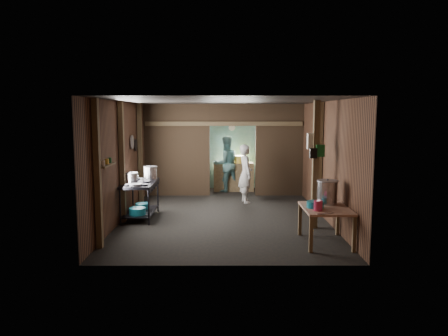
{
  "coord_description": "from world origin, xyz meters",
  "views": [
    {
      "loc": [
        -0.02,
        -9.84,
        2.34
      ],
      "look_at": [
        0.0,
        -0.2,
        1.1
      ],
      "focal_mm": 34.17,
      "sensor_mm": 36.0,
      "label": 1
    }
  ],
  "objects_px": {
    "stove_pot_large": "(151,173)",
    "pink_bucket": "(318,206)",
    "prep_table": "(325,225)",
    "stock_pot": "(327,193)",
    "gas_range": "(140,200)",
    "cook": "(246,174)",
    "yellow_tub": "(240,159)"
  },
  "relations": [
    {
      "from": "prep_table",
      "to": "pink_bucket",
      "type": "relative_size",
      "value": 6.21
    },
    {
      "from": "gas_range",
      "to": "cook",
      "type": "height_order",
      "value": "cook"
    },
    {
      "from": "gas_range",
      "to": "yellow_tub",
      "type": "bearing_deg",
      "value": 55.32
    },
    {
      "from": "stock_pot",
      "to": "pink_bucket",
      "type": "height_order",
      "value": "stock_pot"
    },
    {
      "from": "yellow_tub",
      "to": "stove_pot_large",
      "type": "bearing_deg",
      "value": -126.61
    },
    {
      "from": "prep_table",
      "to": "stove_pot_large",
      "type": "bearing_deg",
      "value": 146.55
    },
    {
      "from": "prep_table",
      "to": "yellow_tub",
      "type": "xyz_separation_m",
      "value": [
        -1.34,
        5.3,
        0.63
      ]
    },
    {
      "from": "gas_range",
      "to": "stove_pot_large",
      "type": "xyz_separation_m",
      "value": [
        0.17,
        0.46,
        0.55
      ]
    },
    {
      "from": "prep_table",
      "to": "stove_pot_large",
      "type": "height_order",
      "value": "stove_pot_large"
    },
    {
      "from": "stove_pot_large",
      "to": "pink_bucket",
      "type": "distance_m",
      "value": 4.23
    },
    {
      "from": "stove_pot_large",
      "to": "pink_bucket",
      "type": "bearing_deg",
      "value": -37.79
    },
    {
      "from": "gas_range",
      "to": "cook",
      "type": "relative_size",
      "value": 0.9
    },
    {
      "from": "yellow_tub",
      "to": "pink_bucket",
      "type": "bearing_deg",
      "value": -78.36
    },
    {
      "from": "gas_range",
      "to": "stock_pot",
      "type": "relative_size",
      "value": 2.98
    },
    {
      "from": "stock_pot",
      "to": "stove_pot_large",
      "type": "bearing_deg",
      "value": 150.88
    },
    {
      "from": "prep_table",
      "to": "cook",
      "type": "height_order",
      "value": "cook"
    },
    {
      "from": "gas_range",
      "to": "stove_pot_large",
      "type": "height_order",
      "value": "stove_pot_large"
    },
    {
      "from": "stove_pot_large",
      "to": "stock_pot",
      "type": "height_order",
      "value": "stove_pot_large"
    },
    {
      "from": "gas_range",
      "to": "cook",
      "type": "distance_m",
      "value": 3.01
    },
    {
      "from": "stove_pot_large",
      "to": "pink_bucket",
      "type": "height_order",
      "value": "stove_pot_large"
    },
    {
      "from": "gas_range",
      "to": "stove_pot_large",
      "type": "bearing_deg",
      "value": 69.85
    },
    {
      "from": "prep_table",
      "to": "stock_pot",
      "type": "height_order",
      "value": "stock_pot"
    },
    {
      "from": "gas_range",
      "to": "stock_pot",
      "type": "bearing_deg",
      "value": -22.31
    },
    {
      "from": "cook",
      "to": "gas_range",
      "type": "bearing_deg",
      "value": 112.7
    },
    {
      "from": "prep_table",
      "to": "stock_pot",
      "type": "distance_m",
      "value": 0.63
    },
    {
      "from": "stock_pot",
      "to": "gas_range",
      "type": "bearing_deg",
      "value": 157.69
    },
    {
      "from": "prep_table",
      "to": "stove_pot_large",
      "type": "xyz_separation_m",
      "value": [
        -3.54,
        2.34,
        0.63
      ]
    },
    {
      "from": "stock_pot",
      "to": "cook",
      "type": "bearing_deg",
      "value": 112.45
    },
    {
      "from": "yellow_tub",
      "to": "cook",
      "type": "bearing_deg",
      "value": -87.22
    },
    {
      "from": "gas_range",
      "to": "stove_pot_large",
      "type": "relative_size",
      "value": 4.32
    },
    {
      "from": "cook",
      "to": "stock_pot",
      "type": "bearing_deg",
      "value": -169.78
    },
    {
      "from": "stock_pot",
      "to": "pink_bucket",
      "type": "bearing_deg",
      "value": -117.2
    }
  ]
}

